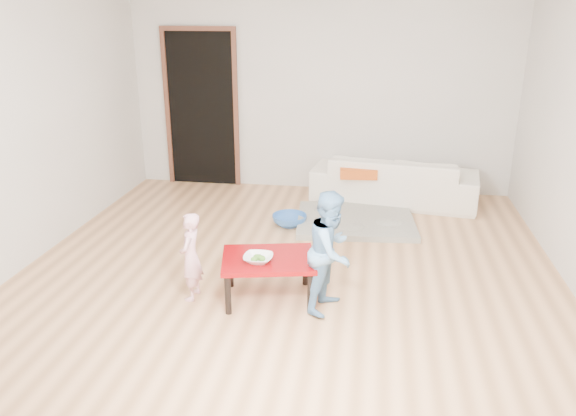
% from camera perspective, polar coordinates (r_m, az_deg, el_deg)
% --- Properties ---
extents(floor, '(5.00, 5.00, 0.01)m').
position_cam_1_polar(floor, '(5.43, 0.33, -5.76)').
color(floor, '#AD784A').
rests_on(floor, ground).
extents(back_wall, '(5.00, 0.02, 2.60)m').
position_cam_1_polar(back_wall, '(7.46, 3.28, 11.70)').
color(back_wall, silver).
rests_on(back_wall, floor).
extents(left_wall, '(0.02, 5.00, 2.60)m').
position_cam_1_polar(left_wall, '(5.92, -24.59, 7.86)').
color(left_wall, silver).
rests_on(left_wall, floor).
extents(doorway, '(1.02, 0.08, 2.11)m').
position_cam_1_polar(doorway, '(7.80, -8.73, 9.82)').
color(doorway, brown).
rests_on(doorway, back_wall).
extents(sofa, '(2.12, 1.06, 0.59)m').
position_cam_1_polar(sofa, '(7.20, 10.75, 2.90)').
color(sofa, white).
rests_on(sofa, floor).
extents(cushion, '(0.48, 0.43, 0.12)m').
position_cam_1_polar(cushion, '(6.93, 7.13, 3.76)').
color(cushion, '#D25517').
rests_on(cushion, sofa).
extents(red_table, '(0.87, 0.72, 0.38)m').
position_cam_1_polar(red_table, '(4.76, -1.98, -7.11)').
color(red_table, maroon).
rests_on(red_table, floor).
extents(bowl, '(0.24, 0.24, 0.06)m').
position_cam_1_polar(bowl, '(4.59, -3.04, -5.15)').
color(bowl, white).
rests_on(bowl, red_table).
extents(broccoli, '(0.12, 0.12, 0.06)m').
position_cam_1_polar(broccoli, '(4.59, -3.04, -5.17)').
color(broccoli, '#2D5919').
rests_on(broccoli, red_table).
extents(child_pink, '(0.18, 0.28, 0.76)m').
position_cam_1_polar(child_pink, '(4.76, -9.86, -4.88)').
color(child_pink, '#D96375').
rests_on(child_pink, floor).
extents(child_blue, '(0.52, 0.58, 1.00)m').
position_cam_1_polar(child_blue, '(4.50, 4.42, -4.42)').
color(child_blue, '#579ACA').
rests_on(child_blue, floor).
extents(basin, '(0.39, 0.39, 0.12)m').
position_cam_1_polar(basin, '(6.36, 0.16, -1.23)').
color(basin, '#3166B9').
rests_on(basin, floor).
extents(blanket, '(1.41, 1.21, 0.07)m').
position_cam_1_polar(blanket, '(6.47, 6.87, -1.28)').
color(blanket, '#A29F8F').
rests_on(blanket, floor).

